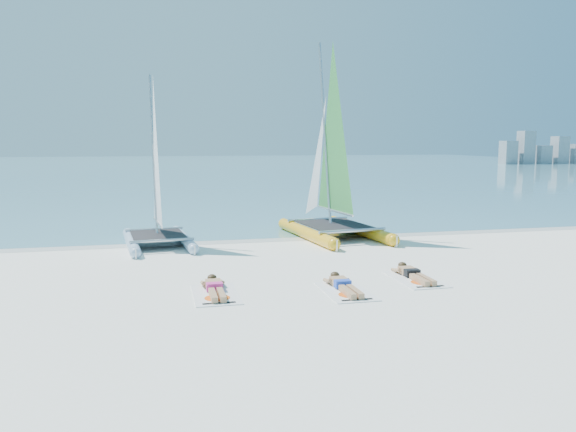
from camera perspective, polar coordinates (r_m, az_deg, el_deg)
name	(u,v)px	position (r m, az deg, el deg)	size (l,w,h in m)	color
ground	(315,274)	(14.62, 2.78, -5.89)	(140.00, 140.00, 0.00)	white
sea	(187,167)	(76.84, -10.21, 4.93)	(140.00, 115.00, 0.01)	#69A5AF
wet_sand_strip	(273,238)	(19.85, -1.56, -2.28)	(140.00, 1.40, 0.01)	silver
distant_skyline	(541,151)	(95.12, 24.33, 6.03)	(14.00, 2.00, 5.00)	#999FA8
catamaran_blue	(156,192)	(18.88, -13.23, 2.34)	(2.48, 4.47, 5.84)	silver
catamaran_yellow	(328,173)	(20.46, 4.08, 4.42)	(3.15, 5.81, 7.24)	#FFB01A
towel_a	(216,294)	(12.77, -7.37, -7.89)	(1.00, 1.85, 0.02)	white
sunbather_a	(215,287)	(12.93, -7.46, -7.20)	(0.37, 1.73, 0.26)	tan
towel_b	(346,291)	(12.98, 5.89, -7.61)	(1.00, 1.85, 0.02)	white
sunbather_b	(343,284)	(13.13, 5.62, -6.94)	(0.37, 1.73, 0.26)	tan
towel_c	(416,279)	(14.34, 12.87, -6.29)	(1.00, 1.85, 0.02)	white
sunbather_c	(413,273)	(14.49, 12.55, -5.70)	(0.37, 1.73, 0.26)	tan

